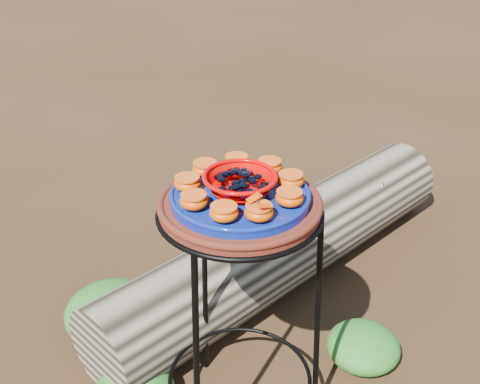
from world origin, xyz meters
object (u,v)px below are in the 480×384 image
red_bowl (240,184)px  driftwood_log (284,246)px  terracotta_saucer (240,207)px  cobalt_plate (240,197)px  plant_stand (240,324)px

red_bowl → driftwood_log: (0.47, 0.48, -0.62)m
terracotta_saucer → driftwood_log: 0.87m
cobalt_plate → plant_stand: bearing=0.0°
terracotta_saucer → plant_stand: bearing=0.0°
cobalt_plate → red_bowl: (0.00, 0.00, 0.03)m
cobalt_plate → driftwood_log: cobalt_plate is taller
plant_stand → driftwood_log: 0.70m
plant_stand → red_bowl: bearing=0.0°
plant_stand → red_bowl: 0.43m
terracotta_saucer → cobalt_plate: 0.03m
terracotta_saucer → driftwood_log: terracotta_saucer is taller
red_bowl → driftwood_log: size_ratio=0.10×
driftwood_log → cobalt_plate: bearing=-134.1°
driftwood_log → terracotta_saucer: bearing=-134.1°
plant_stand → red_bowl: size_ratio=4.23×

